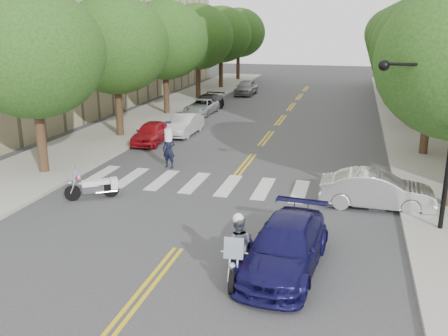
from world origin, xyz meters
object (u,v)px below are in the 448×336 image
(motorcycle_parked, at_px, (97,187))
(convertible, at_px, (377,190))
(sedan_blue, at_px, (285,247))
(motorcycle_police, at_px, (238,249))
(officer_standing, at_px, (169,149))

(motorcycle_parked, bearing_deg, convertible, -114.12)
(convertible, height_order, sedan_blue, sedan_blue)
(motorcycle_police, distance_m, convertible, 7.70)
(motorcycle_parked, relative_size, sedan_blue, 0.39)
(officer_standing, bearing_deg, sedan_blue, -40.42)
(convertible, bearing_deg, officer_standing, 72.64)
(convertible, bearing_deg, motorcycle_parked, 99.77)
(motorcycle_police, xyz_separation_m, convertible, (3.90, 6.64, -0.15))
(motorcycle_parked, bearing_deg, motorcycle_police, -158.11)
(motorcycle_police, xyz_separation_m, motorcycle_parked, (-7.02, 4.86, -0.38))
(motorcycle_police, bearing_deg, officer_standing, -63.77)
(motorcycle_police, relative_size, convertible, 0.55)
(officer_standing, xyz_separation_m, convertible, (9.64, -3.11, -0.22))
(officer_standing, distance_m, convertible, 10.13)
(motorcycle_parked, bearing_deg, officer_standing, -48.08)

